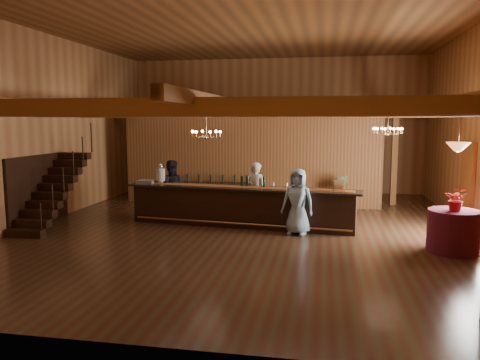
% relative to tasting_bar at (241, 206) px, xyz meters
% --- Properties ---
extents(floor, '(14.00, 14.00, 0.00)m').
position_rel_tasting_bar_xyz_m(floor, '(0.23, -0.22, -0.57)').
color(floor, '#402E1B').
rests_on(floor, ground).
extents(ceiling, '(14.00, 14.00, 0.00)m').
position_rel_tasting_bar_xyz_m(ceiling, '(0.23, -0.22, 4.93)').
color(ceiling, brown).
rests_on(ceiling, wall_back).
extents(wall_back, '(12.00, 0.10, 5.50)m').
position_rel_tasting_bar_xyz_m(wall_back, '(0.23, 6.78, 2.18)').
color(wall_back, '#B17D47').
rests_on(wall_back, floor).
extents(wall_front, '(12.00, 0.10, 5.50)m').
position_rel_tasting_bar_xyz_m(wall_front, '(0.23, -7.22, 2.18)').
color(wall_front, '#B17D47').
rests_on(wall_front, floor).
extents(wall_left, '(0.10, 14.00, 5.50)m').
position_rel_tasting_bar_xyz_m(wall_left, '(-5.77, -0.22, 2.18)').
color(wall_left, '#B17D47').
rests_on(wall_left, floor).
extents(beam_grid, '(11.90, 13.90, 0.39)m').
position_rel_tasting_bar_xyz_m(beam_grid, '(0.23, 0.28, 2.68)').
color(beam_grid, '#9F562A').
rests_on(beam_grid, wall_left).
extents(support_posts, '(9.20, 10.20, 3.20)m').
position_rel_tasting_bar_xyz_m(support_posts, '(0.23, -0.72, 1.03)').
color(support_posts, '#9F562A').
rests_on(support_posts, floor).
extents(partition_wall, '(9.00, 0.18, 3.10)m').
position_rel_tasting_bar_xyz_m(partition_wall, '(-0.27, 3.28, 0.98)').
color(partition_wall, brown).
rests_on(partition_wall, floor).
extents(window_right_back, '(0.12, 1.05, 1.75)m').
position_rel_tasting_bar_xyz_m(window_right_back, '(6.18, 0.78, 0.98)').
color(window_right_back, white).
rests_on(window_right_back, wall_right).
extents(staircase, '(1.00, 2.80, 2.00)m').
position_rel_tasting_bar_xyz_m(staircase, '(-5.22, -0.96, 0.43)').
color(staircase, black).
rests_on(staircase, floor).
extents(backroom_boxes, '(4.10, 0.60, 1.10)m').
position_rel_tasting_bar_xyz_m(backroom_boxes, '(-0.07, 5.28, -0.04)').
color(backroom_boxes, black).
rests_on(backroom_boxes, floor).
extents(tasting_bar, '(6.73, 1.55, 1.13)m').
position_rel_tasting_bar_xyz_m(tasting_bar, '(0.00, 0.00, 0.00)').
color(tasting_bar, black).
rests_on(tasting_bar, floor).
extents(beverage_dispenser, '(0.26, 0.26, 0.60)m').
position_rel_tasting_bar_xyz_m(beverage_dispenser, '(-2.47, 0.32, 0.83)').
color(beverage_dispenser, silver).
rests_on(beverage_dispenser, tasting_bar).
extents(glass_rack_tray, '(0.50, 0.50, 0.10)m').
position_rel_tasting_bar_xyz_m(glass_rack_tray, '(-2.89, 0.26, 0.60)').
color(glass_rack_tray, gray).
rests_on(glass_rack_tray, tasting_bar).
extents(raffle_drum, '(0.34, 0.24, 0.30)m').
position_rel_tasting_bar_xyz_m(raffle_drum, '(2.69, -0.34, 0.72)').
color(raffle_drum, '#A76B42').
rests_on(raffle_drum, tasting_bar).
extents(bar_bottle_0, '(0.07, 0.07, 0.30)m').
position_rel_tasting_bar_xyz_m(bar_bottle_0, '(0.01, 0.13, 0.70)').
color(bar_bottle_0, black).
rests_on(bar_bottle_0, tasting_bar).
extents(bar_bottle_1, '(0.07, 0.07, 0.30)m').
position_rel_tasting_bar_xyz_m(bar_bottle_1, '(0.18, 0.11, 0.70)').
color(bar_bottle_1, black).
rests_on(bar_bottle_1, tasting_bar).
extents(bar_bottle_2, '(0.07, 0.07, 0.30)m').
position_rel_tasting_bar_xyz_m(bar_bottle_2, '(0.65, 0.06, 0.70)').
color(bar_bottle_2, black).
rests_on(bar_bottle_2, tasting_bar).
extents(backbar_shelf, '(2.95, 0.64, 0.82)m').
position_rel_tasting_bar_xyz_m(backbar_shelf, '(-1.14, 2.87, -0.15)').
color(backbar_shelf, black).
rests_on(backbar_shelf, floor).
extents(round_table, '(1.12, 1.12, 0.97)m').
position_rel_tasting_bar_xyz_m(round_table, '(5.21, -1.75, -0.08)').
color(round_table, '#5B1629').
rests_on(round_table, floor).
extents(chandelier_left, '(0.80, 0.80, 0.73)m').
position_rel_tasting_bar_xyz_m(chandelier_left, '(-0.82, -0.63, 2.06)').
color(chandelier_left, '#BB7C4A').
rests_on(chandelier_left, beam_grid).
extents(chandelier_right, '(0.80, 0.80, 0.67)m').
position_rel_tasting_bar_xyz_m(chandelier_right, '(4.04, 0.97, 2.13)').
color(chandelier_right, '#BB7C4A').
rests_on(chandelier_right, beam_grid).
extents(pendant_lamp, '(0.52, 0.52, 0.90)m').
position_rel_tasting_bar_xyz_m(pendant_lamp, '(5.21, -1.75, 1.84)').
color(pendant_lamp, '#BB7C4A').
rests_on(pendant_lamp, beam_grid).
extents(bartender, '(0.75, 0.62, 1.76)m').
position_rel_tasting_bar_xyz_m(bartender, '(0.33, 0.73, 0.32)').
color(bartender, beige).
rests_on(bartender, floor).
extents(staff_second, '(1.04, 0.93, 1.78)m').
position_rel_tasting_bar_xyz_m(staff_second, '(-2.28, 0.67, 0.33)').
color(staff_second, black).
rests_on(staff_second, floor).
extents(guest, '(0.95, 0.73, 1.74)m').
position_rel_tasting_bar_xyz_m(guest, '(1.64, -0.69, 0.30)').
color(guest, '#90C1E3').
rests_on(guest, floor).
extents(floor_plant, '(0.75, 0.65, 1.19)m').
position_rel_tasting_bar_xyz_m(floor_plant, '(2.77, 2.72, 0.03)').
color(floor_plant, '#325929').
rests_on(floor_plant, floor).
extents(table_flowers, '(0.61, 0.57, 0.54)m').
position_rel_tasting_bar_xyz_m(table_flowers, '(5.21, -1.87, 0.67)').
color(table_flowers, red).
rests_on(table_flowers, round_table).
extents(table_vase, '(0.20, 0.20, 0.31)m').
position_rel_tasting_bar_xyz_m(table_vase, '(5.20, -1.75, 0.56)').
color(table_vase, '#BB7C4A').
rests_on(table_vase, round_table).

